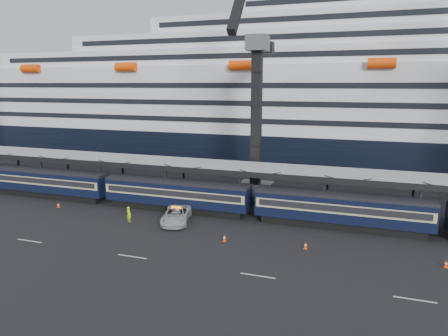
% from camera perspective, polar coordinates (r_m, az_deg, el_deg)
% --- Properties ---
extents(ground, '(260.00, 260.00, 0.00)m').
position_cam_1_polar(ground, '(38.23, 27.94, -13.88)').
color(ground, black).
rests_on(ground, ground).
extents(train, '(133.05, 3.00, 4.05)m').
position_cam_1_polar(train, '(46.22, 20.54, -5.90)').
color(train, black).
rests_on(train, ground).
extents(canopy, '(130.00, 6.25, 5.53)m').
position_cam_1_polar(canopy, '(49.75, 26.00, -1.48)').
color(canopy, '#9A9DA2').
rests_on(canopy, ground).
extents(cruise_ship, '(214.09, 28.84, 34.00)m').
position_cam_1_polar(cruise_ship, '(80.41, 22.85, 8.57)').
color(cruise_ship, black).
rests_on(cruise_ship, ground).
extents(crane_dark_near, '(4.50, 17.75, 35.08)m').
position_cam_1_polar(crane_dark_near, '(54.44, 4.55, 7.86)').
color(crane_dark_near, '#4F5157').
rests_on(crane_dark_near, ground).
extents(pickup_truck, '(4.44, 6.82, 1.75)m').
position_cam_1_polar(pickup_truck, '(46.81, -6.84, -6.69)').
color(pickup_truck, '#B0B2B8').
rests_on(pickup_truck, ground).
extents(worker, '(0.77, 0.64, 1.82)m').
position_cam_1_polar(worker, '(47.97, -13.44, -6.43)').
color(worker, '#CEFF0D').
rests_on(worker, ground).
extents(traffic_cone_a, '(0.34, 0.34, 0.68)m').
position_cam_1_polar(traffic_cone_a, '(56.37, -22.59, -4.88)').
color(traffic_cone_a, '#FF4808').
rests_on(traffic_cone_a, ground).
extents(traffic_cone_b, '(0.38, 0.38, 0.75)m').
position_cam_1_polar(traffic_cone_b, '(41.27, 0.06, -9.95)').
color(traffic_cone_b, '#FF4808').
rests_on(traffic_cone_b, ground).
extents(traffic_cone_c, '(0.36, 0.36, 0.72)m').
position_cam_1_polar(traffic_cone_c, '(40.33, 11.56, -10.76)').
color(traffic_cone_c, '#FF4808').
rests_on(traffic_cone_c, ground).
extents(traffic_cone_d, '(0.34, 0.34, 0.69)m').
position_cam_1_polar(traffic_cone_d, '(40.80, 29.15, -11.85)').
color(traffic_cone_d, '#FF4808').
rests_on(traffic_cone_d, ground).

